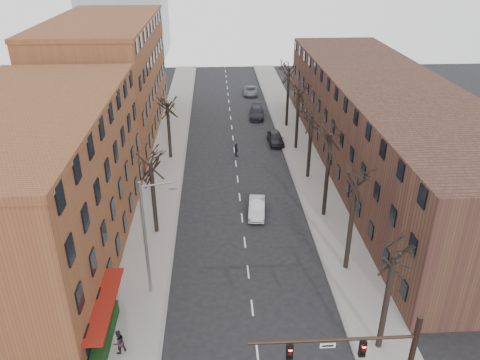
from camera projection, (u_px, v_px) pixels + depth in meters
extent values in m
cube|color=gray|center=(168.00, 154.00, 56.11)|extent=(4.00, 90.00, 0.15)
cube|color=gray|center=(300.00, 151.00, 56.90)|extent=(4.00, 90.00, 0.15)
cube|color=brown|center=(34.00, 190.00, 35.22)|extent=(12.00, 26.00, 12.00)
cube|color=brown|center=(108.00, 79.00, 60.62)|extent=(12.00, 28.00, 14.00)
cube|color=#482E21|center=(384.00, 126.00, 50.62)|extent=(12.00, 50.00, 10.00)
cube|color=maroon|center=(110.00, 335.00, 30.22)|extent=(1.20, 7.00, 0.15)
cube|color=#163613|center=(104.00, 339.00, 29.03)|extent=(0.80, 6.00, 1.00)
cylinder|color=black|center=(333.00, 340.00, 21.89)|extent=(8.00, 0.16, 0.16)
cube|color=black|center=(362.00, 349.00, 22.26)|extent=(0.32, 0.22, 0.95)
cube|color=black|center=(290.00, 352.00, 22.08)|extent=(0.32, 0.22, 0.95)
cube|color=silver|center=(328.00, 346.00, 22.04)|extent=(0.75, 0.04, 0.28)
cylinder|color=slate|center=(146.00, 241.00, 31.87)|extent=(0.20, 0.20, 9.00)
cylinder|color=slate|center=(157.00, 184.00, 29.99)|extent=(2.39, 0.12, 0.46)
cube|color=slate|center=(173.00, 188.00, 30.17)|extent=(0.50, 0.22, 0.14)
imported|color=#BBBCC2|center=(257.00, 208.00, 43.44)|extent=(1.88, 4.30, 1.38)
imported|color=black|center=(276.00, 138.00, 58.98)|extent=(1.91, 4.47, 1.51)
imported|color=black|center=(257.00, 113.00, 67.87)|extent=(2.48, 5.16, 1.45)
imported|color=slate|center=(251.00, 91.00, 78.32)|extent=(2.48, 4.86, 1.31)
imported|color=black|center=(119.00, 342.00, 28.39)|extent=(1.02, 1.00, 1.65)
imported|color=black|center=(236.00, 150.00, 55.37)|extent=(0.67, 1.03, 1.62)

